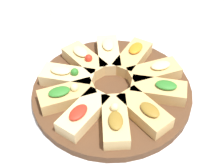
% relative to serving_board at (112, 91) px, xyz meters
% --- Properties ---
extents(ground_plane, '(3.00, 3.00, 0.00)m').
position_rel_serving_board_xyz_m(ground_plane, '(0.00, 0.00, -0.01)').
color(ground_plane, silver).
extents(serving_board, '(0.39, 0.39, 0.02)m').
position_rel_serving_board_xyz_m(serving_board, '(0.00, 0.00, 0.00)').
color(serving_board, '#51331E').
rests_on(serving_board, ground_plane).
extents(focaccia_slice_0, '(0.14, 0.08, 0.05)m').
position_rel_serving_board_xyz_m(focaccia_slice_0, '(-0.11, -0.03, 0.03)').
color(focaccia_slice_0, '#E5C689').
rests_on(focaccia_slice_0, serving_board).
extents(focaccia_slice_1, '(0.13, 0.13, 0.05)m').
position_rel_serving_board_xyz_m(focaccia_slice_1, '(-0.08, -0.08, 0.03)').
color(focaccia_slice_1, tan).
rests_on(focaccia_slice_1, serving_board).
extents(focaccia_slice_2, '(0.07, 0.14, 0.04)m').
position_rel_serving_board_xyz_m(focaccia_slice_2, '(-0.02, -0.11, 0.03)').
color(focaccia_slice_2, '#E5C689').
rests_on(focaccia_slice_2, serving_board).
extents(focaccia_slice_3, '(0.11, 0.14, 0.05)m').
position_rel_serving_board_xyz_m(focaccia_slice_3, '(0.05, -0.10, 0.03)').
color(focaccia_slice_3, '#DBB775').
rests_on(focaccia_slice_3, serving_board).
extents(focaccia_slice_4, '(0.14, 0.10, 0.04)m').
position_rel_serving_board_xyz_m(focaccia_slice_4, '(0.10, -0.05, 0.03)').
color(focaccia_slice_4, tan).
rests_on(focaccia_slice_4, serving_board).
extents(focaccia_slice_5, '(0.14, 0.09, 0.04)m').
position_rel_serving_board_xyz_m(focaccia_slice_5, '(0.11, 0.03, 0.03)').
color(focaccia_slice_5, tan).
rests_on(focaccia_slice_5, serving_board).
extents(focaccia_slice_6, '(0.13, 0.13, 0.04)m').
position_rel_serving_board_xyz_m(focaccia_slice_6, '(0.08, 0.08, 0.03)').
color(focaccia_slice_6, tan).
rests_on(focaccia_slice_6, serving_board).
extents(focaccia_slice_7, '(0.06, 0.13, 0.04)m').
position_rel_serving_board_xyz_m(focaccia_slice_7, '(0.01, 0.11, 0.03)').
color(focaccia_slice_7, tan).
rests_on(focaccia_slice_7, serving_board).
extents(focaccia_slice_8, '(0.11, 0.14, 0.04)m').
position_rel_serving_board_xyz_m(focaccia_slice_8, '(-0.06, 0.10, 0.03)').
color(focaccia_slice_8, '#E5C689').
rests_on(focaccia_slice_8, serving_board).
extents(focaccia_slice_9, '(0.14, 0.10, 0.05)m').
position_rel_serving_board_xyz_m(focaccia_slice_9, '(-0.10, 0.05, 0.03)').
color(focaccia_slice_9, '#DBB775').
rests_on(focaccia_slice_9, serving_board).
extents(plate_left, '(0.24, 0.24, 0.02)m').
position_rel_serving_board_xyz_m(plate_left, '(-0.38, 0.13, -0.00)').
color(plate_left, white).
rests_on(plate_left, ground_plane).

